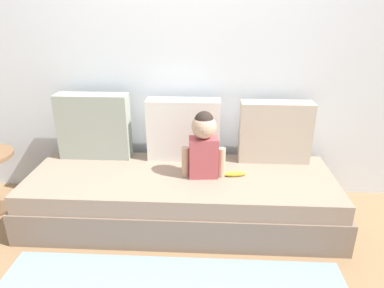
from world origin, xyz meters
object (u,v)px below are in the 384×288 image
(couch, at_px, (181,197))
(banana, at_px, (235,174))
(toddler, at_px, (204,143))
(throw_pillow_left, at_px, (94,126))
(throw_pillow_center, at_px, (184,130))
(throw_pillow_right, at_px, (275,132))

(couch, xyz_separation_m, banana, (0.40, 0.00, 0.22))
(toddler, bearing_deg, throw_pillow_left, 160.77)
(throw_pillow_center, relative_size, throw_pillow_right, 1.03)
(couch, xyz_separation_m, throw_pillow_left, (-0.72, 0.30, 0.46))
(throw_pillow_right, relative_size, banana, 3.28)
(toddler, relative_size, banana, 2.93)
(couch, relative_size, banana, 13.74)
(couch, height_order, toddler, toddler)
(throw_pillow_center, height_order, banana, throw_pillow_center)
(throw_pillow_left, distance_m, toddler, 0.95)
(throw_pillow_left, bearing_deg, throw_pillow_right, 0.00)
(throw_pillow_left, bearing_deg, couch, -22.72)
(couch, bearing_deg, throw_pillow_center, 90.00)
(throw_pillow_left, relative_size, banana, 3.36)
(banana, bearing_deg, toddler, -177.58)
(throw_pillow_right, relative_size, toddler, 1.12)
(throw_pillow_right, distance_m, banana, 0.49)
(couch, relative_size, throw_pillow_left, 4.09)
(couch, bearing_deg, banana, 0.28)
(throw_pillow_left, height_order, throw_pillow_center, throw_pillow_left)
(throw_pillow_left, bearing_deg, throw_pillow_center, 0.00)
(throw_pillow_center, distance_m, throw_pillow_right, 0.72)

